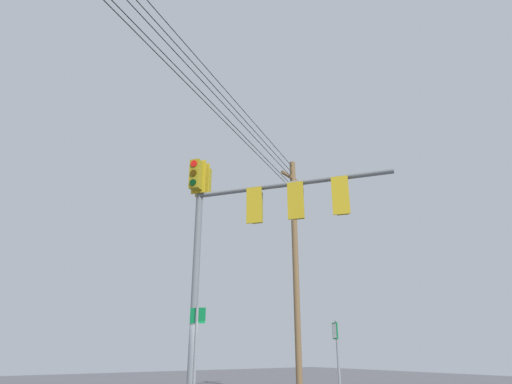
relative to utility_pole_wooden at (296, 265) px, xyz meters
name	(u,v)px	position (x,y,z in m)	size (l,w,h in m)	color
signal_mast_assembly	(242,220)	(-5.79, 6.87, -0.35)	(4.96, 3.71, 7.27)	slate
utility_pole_wooden	(296,265)	(0.00, 0.00, 0.00)	(0.88, 2.06, 10.98)	brown
route_sign_primary	(338,361)	(-6.70, 4.35, -4.04)	(0.29, 0.14, 2.64)	slate
route_sign_secondary	(195,357)	(-6.29, 8.38, -3.91)	(0.32, 0.26, 2.85)	slate
overhead_wire_span	(191,70)	(-5.14, 8.41, 4.43)	(10.30, 16.83, 1.36)	black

